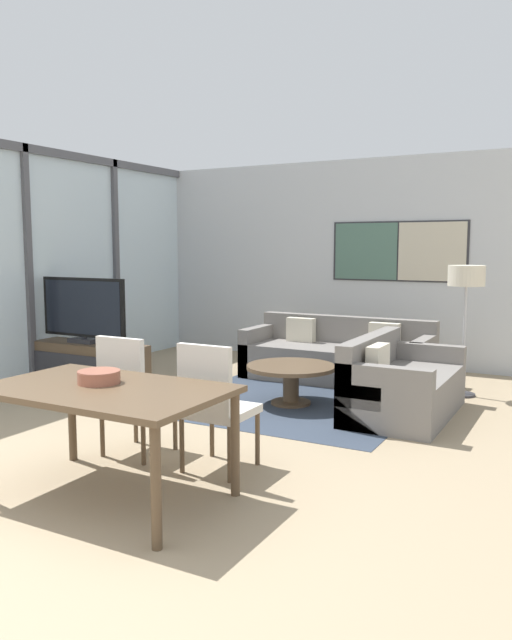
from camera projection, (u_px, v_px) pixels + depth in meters
name	position (u px, v px, depth m)	size (l,w,h in m)	color
wall_back	(361.00, 262.00, 8.59)	(7.11, 0.09, 2.80)	silver
window_wall_left	(27.00, 253.00, 7.35)	(0.07, 6.15, 2.80)	silver
area_rug	(291.00, 404.00, 6.43)	(2.42, 2.16, 0.01)	#333D4C
tv_console	(85.00, 363.00, 7.38)	(1.64, 0.43, 0.49)	brown
television	(83.00, 310.00, 7.30)	(1.23, 0.20, 0.77)	#2D2D33
sofa_main	(338.00, 358.00, 7.57)	(2.25, 0.85, 0.75)	slate
sofa_side	(397.00, 387.00, 6.01)	(0.85, 1.54, 0.75)	slate
coffee_table	(291.00, 375.00, 6.39)	(0.91, 0.91, 0.41)	brown
dining_table	(105.00, 398.00, 3.98)	(1.55, 0.95, 0.73)	brown
dining_chair_left	(131.00, 390.00, 4.78)	(0.46, 0.46, 0.95)	beige
dining_chair_centre	(214.00, 401.00, 4.43)	(0.46, 0.46, 0.95)	beige
fruit_bowl	(99.00, 376.00, 4.07)	(0.28, 0.28, 0.08)	#995642
floor_lamp	(466.00, 284.00, 6.66)	(0.39, 0.39, 1.42)	#2D2D33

